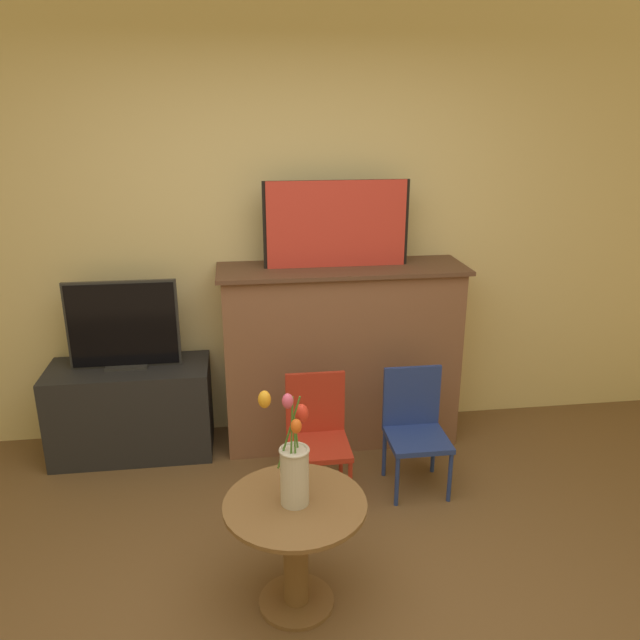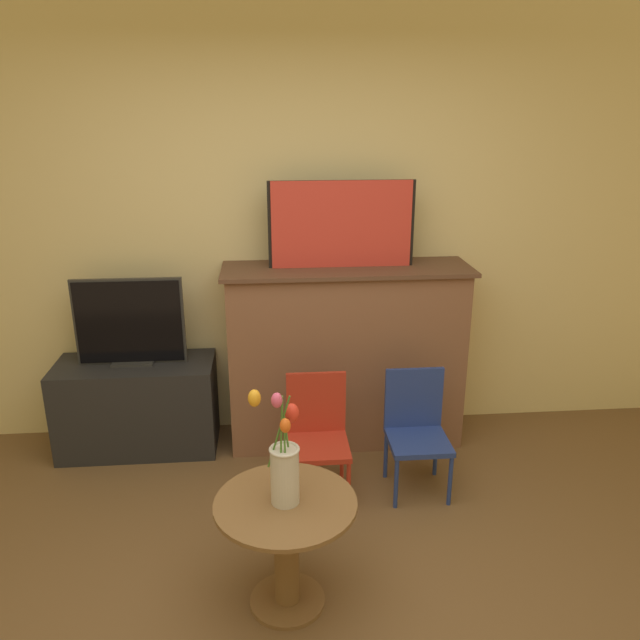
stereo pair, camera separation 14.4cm
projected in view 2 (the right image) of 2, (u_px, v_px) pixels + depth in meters
name	position (u px, v px, depth m)	size (l,w,h in m)	color
wall_back	(283.00, 230.00, 3.94)	(8.00, 0.06, 2.70)	beige
fireplace_mantel	(346.00, 353.00, 3.98)	(1.52, 0.48, 1.16)	brown
painting	(342.00, 224.00, 3.72)	(0.88, 0.03, 0.52)	black
tv_stand	(138.00, 406.00, 3.95)	(0.97, 0.44, 0.58)	#232326
tv_monitor	(129.00, 323.00, 3.77)	(0.66, 0.12, 0.54)	#2D2D2D
chair_red	(317.00, 431.00, 3.46)	(0.33, 0.33, 0.69)	#B22D1E
chair_blue	(416.00, 425.00, 3.52)	(0.33, 0.33, 0.69)	navy
side_table	(286.00, 538.00, 2.66)	(0.60, 0.60, 0.52)	brown
vase_tulips	(284.00, 464.00, 2.54)	(0.20, 0.14, 0.52)	beige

